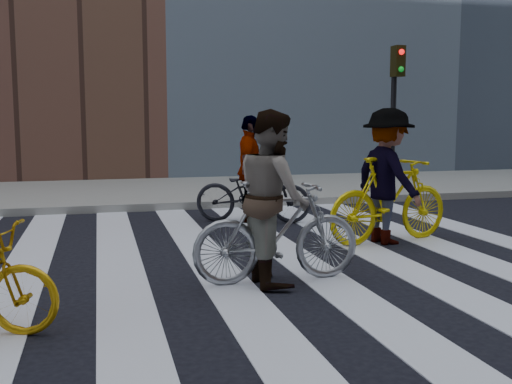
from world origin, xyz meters
name	(u,v)px	position (x,y,z in m)	size (l,w,h in m)	color
ground	(267,272)	(0.00, 0.00, 0.00)	(100.00, 100.00, 0.00)	black
sidewalk_far	(181,191)	(0.00, 7.50, 0.07)	(100.00, 5.00, 0.15)	gray
zebra_crosswalk	(267,272)	(0.00, 0.00, 0.01)	(8.25, 10.00, 0.01)	white
traffic_signal	(395,95)	(4.40, 5.32, 2.28)	(0.22, 0.42, 3.33)	black
bike_silver_mid	(277,231)	(0.00, -0.44, 0.56)	(0.53, 1.88, 1.13)	#95989E
bike_yellow_right	(390,200)	(2.17, 1.16, 0.62)	(0.59, 2.08, 1.25)	yellow
bike_dark_rear	(253,192)	(0.69, 3.33, 0.52)	(0.69, 1.98, 1.04)	black
rider_mid	(273,197)	(-0.05, -0.44, 0.94)	(0.92, 0.71, 1.89)	slate
rider_right	(387,176)	(2.12, 1.16, 0.97)	(1.25, 0.72, 1.93)	slate
rider_rear	(250,169)	(0.64, 3.33, 0.92)	(1.08, 0.45, 1.84)	slate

